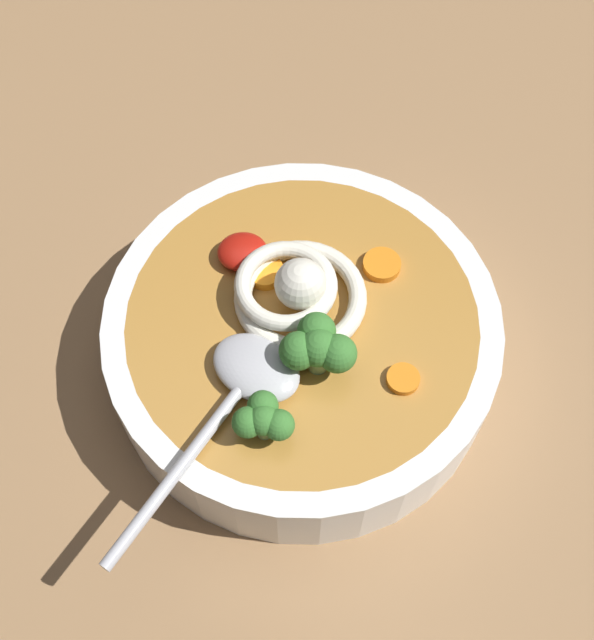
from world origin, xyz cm
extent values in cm
cube|color=#936D47|center=(0.00, 0.00, 1.25)|extent=(106.06, 106.06, 2.51)
cylinder|color=white|center=(0.35, 3.70, 5.56)|extent=(26.94, 26.94, 6.10)
cylinder|color=#B27A33|center=(0.35, 3.70, 5.80)|extent=(23.70, 23.70, 5.61)
torus|color=silver|center=(0.36, 2.28, 9.22)|extent=(8.94, 8.94, 1.23)
torus|color=silver|center=(0.94, 1.89, 10.21)|extent=(9.57, 9.57, 1.11)
sphere|color=silver|center=(0.36, 2.28, 10.82)|extent=(3.47, 3.47, 3.47)
ellipsoid|color=#B7B7BC|center=(3.25, 7.41, 9.41)|extent=(7.44, 7.16, 1.60)
cylinder|color=#B7B7BC|center=(7.87, 13.32, 9.41)|extent=(9.87, 12.31, 0.80)
ellipsoid|color=#B2190F|center=(3.69, -1.55, 9.39)|extent=(3.48, 3.13, 1.56)
cylinder|color=#7A9E60|center=(-0.71, 7.23, 9.29)|extent=(1.27, 1.27, 1.36)
sphere|color=#38752D|center=(-0.71, 7.23, 11.21)|extent=(2.49, 2.49, 2.49)
sphere|color=#38752D|center=(0.54, 7.23, 10.99)|extent=(2.49, 2.49, 2.49)
sphere|color=#38752D|center=(-1.84, 7.68, 11.10)|extent=(2.49, 2.49, 2.49)
sphere|color=#38752D|center=(-0.71, 5.98, 11.03)|extent=(2.49, 2.49, 2.49)
cylinder|color=#7A9E60|center=(2.99, 11.53, 9.14)|extent=(0.99, 0.99, 1.06)
sphere|color=#38752D|center=(2.99, 11.53, 10.64)|extent=(1.95, 1.95, 1.95)
sphere|color=#38752D|center=(3.96, 11.53, 10.47)|extent=(1.95, 1.95, 1.95)
sphere|color=#38752D|center=(2.10, 11.88, 10.55)|extent=(1.95, 1.95, 1.95)
sphere|color=#38752D|center=(2.99, 10.55, 10.50)|extent=(1.95, 1.95, 1.95)
cylinder|color=orange|center=(-5.82, 0.45, 8.92)|extent=(2.63, 2.63, 0.63)
cylinder|color=orange|center=(-6.04, 8.70, 8.87)|extent=(2.14, 2.14, 0.52)
cylinder|color=orange|center=(2.21, 0.23, 8.99)|extent=(2.53, 2.53, 0.78)
camera|label=1|loc=(2.56, 30.78, 56.82)|focal=46.61mm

